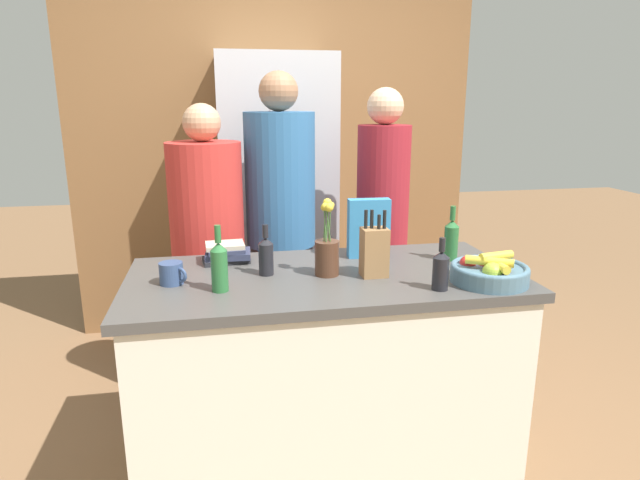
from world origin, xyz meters
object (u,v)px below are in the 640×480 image
book_stack (227,253)px  person_in_red_tee (382,221)px  cereal_box (369,228)px  bottle_oil (441,269)px  coffee_mug (172,273)px  person_in_blue (281,219)px  person_at_sink (208,245)px  bottle_vinegar (266,255)px  knife_block (374,251)px  bottle_wine (219,265)px  refrigerator (276,205)px  fruit_bowl (489,271)px  flower_vase (327,252)px  bottle_water (451,239)px

book_stack → person_in_red_tee: size_ratio=0.13×
cereal_box → book_stack: bearing=176.7°
bottle_oil → person_in_red_tee: bearing=85.0°
coffee_mug → person_in_blue: 0.95m
person_at_sink → person_in_blue: person_in_blue is taller
coffee_mug → bottle_vinegar: (0.37, 0.05, 0.04)m
knife_block → bottle_oil: knife_block is taller
person_at_sink → bottle_wine: bearing=-94.5°
person_in_blue → person_in_red_tee: bearing=-17.6°
bottle_oil → bottle_vinegar: 0.69m
person_at_sink → person_in_red_tee: 0.96m
bottle_wine → person_in_red_tee: 1.26m
refrigerator → fruit_bowl: size_ratio=6.33×
book_stack → flower_vase: bearing=-33.2°
bottle_water → person_at_sink: (-1.07, 0.58, -0.13)m
bottle_oil → flower_vase: bearing=146.6°
cereal_box → person_at_sink: person_at_sink is taller
knife_block → cereal_box: 0.28m
flower_vase → coffee_mug: bearing=-180.0°
refrigerator → bottle_vinegar: bearing=-97.9°
refrigerator → knife_block: bearing=-81.1°
refrigerator → fruit_bowl: 1.77m
cereal_box → coffee_mug: 0.88m
coffee_mug → person_in_red_tee: person_in_red_tee is taller
bottle_oil → bottle_wine: 0.82m
refrigerator → flower_vase: 1.44m
refrigerator → person_at_sink: 0.87m
book_stack → bottle_wine: size_ratio=0.85×
refrigerator → person_in_blue: refrigerator is taller
knife_block → bottle_vinegar: 0.44m
flower_vase → coffee_mug: 0.61m
knife_block → bottle_wine: size_ratio=1.08×
book_stack → person_in_blue: size_ratio=0.12×
knife_block → bottle_wine: 0.62m
fruit_bowl → person_in_red_tee: size_ratio=0.18×
knife_block → bottle_oil: 0.28m
person_in_blue → person_in_red_tee: (0.57, -0.03, -0.03)m
fruit_bowl → flower_vase: (-0.60, 0.21, 0.05)m
cereal_box → coffee_mug: cereal_box is taller
cereal_box → person_in_red_tee: size_ratio=0.16×
bottle_vinegar → person_at_sink: size_ratio=0.13×
bottle_wine → person_at_sink: size_ratio=0.16×
refrigerator → bottle_oil: bearing=-75.7°
refrigerator → fruit_bowl: refrigerator is taller
fruit_bowl → book_stack: bearing=154.7°
flower_vase → person_in_blue: person_in_blue is taller
bottle_oil → bottle_wine: bottle_wine is taller
knife_block → cereal_box: (0.05, 0.27, 0.03)m
knife_block → bottle_vinegar: size_ratio=1.30×
fruit_bowl → book_stack: size_ratio=1.39×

